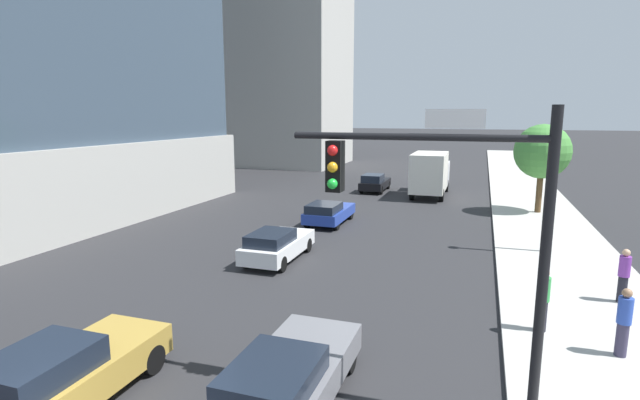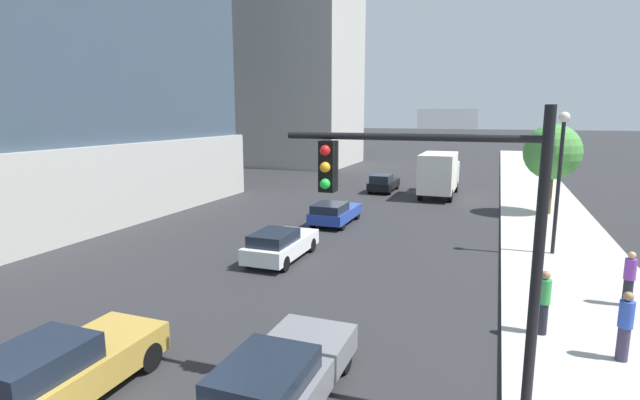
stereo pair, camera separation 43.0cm
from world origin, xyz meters
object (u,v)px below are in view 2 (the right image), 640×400
Objects in this scene: pedestrian_purple_shirt at (629,278)px; car_blue at (334,212)px; pedestrian_blue_shirt at (625,325)px; street_tree at (552,152)px; traffic_light_pole at (442,209)px; pedestrian_green_shirt at (544,302)px; car_black at (383,183)px; car_white at (280,244)px; car_gray at (281,377)px; construction_building at (292,8)px; box_truck at (439,173)px; car_gold at (67,367)px; street_lamp at (560,163)px.

car_blue is at bearing 147.09° from pedestrian_purple_shirt.
street_tree is at bearing 90.33° from pedestrian_blue_shirt.
street_tree is at bearing 94.10° from pedestrian_purple_shirt.
traffic_light_pole is 17.74m from car_blue.
pedestrian_purple_shirt is (2.69, 3.09, -0.02)m from pedestrian_green_shirt.
traffic_light_pole is 29.02m from car_black.
pedestrian_blue_shirt reaches higher than car_white.
pedestrian_purple_shirt is at bearing -4.24° from car_white.
car_white is at bearing -90.00° from car_blue.
pedestrian_purple_shirt reaches higher than car_gray.
box_truck is (19.88, -18.52, -16.63)m from construction_building.
car_gray reaches higher than car_blue.
car_white is 2.37× the size of pedestrian_green_shirt.
street_tree reaches higher than car_gold.
pedestrian_purple_shirt is (8.11, -19.34, -0.75)m from box_truck.
traffic_light_pole is 3.48× the size of pedestrian_purple_shirt.
street_tree is 3.05× the size of pedestrian_blue_shirt.
pedestrian_blue_shirt is (7.16, -23.33, -0.75)m from box_truck.
box_truck reaches higher than car_gray.
street_lamp is 1.29× the size of car_gray.
car_gold is at bearing -72.04° from construction_building.
car_gold is at bearing -145.52° from pedestrian_green_shirt.
street_lamp reaches higher than car_blue.
street_lamp is at bearing 22.93° from car_white.
car_gray is 0.70× the size of box_truck.
car_white is at bearing 156.97° from pedestrian_blue_shirt.
box_truck is 3.82× the size of pedestrian_blue_shirt.
traffic_light_pole is at bearing -48.63° from car_white.
car_black is 2.43× the size of pedestrian_blue_shirt.
pedestrian_blue_shirt is at bearing 41.03° from traffic_light_pole.
street_lamp is at bearing 54.67° from car_gold.
street_lamp is at bearing -13.23° from car_blue.
car_black is (0.00, 30.10, -0.07)m from car_gold.
car_blue is 2.39× the size of pedestrian_blue_shirt.
construction_building is at bearing 117.47° from car_blue.
construction_building is 50.18m from pedestrian_purple_shirt.
car_gold is (-7.48, -2.29, -3.55)m from traffic_light_pole.
car_black is 25.33m from pedestrian_green_shirt.
pedestrian_green_shirt is (25.30, -40.95, -17.35)m from construction_building.
street_lamp is 9.21m from pedestrian_green_shirt.
pedestrian_blue_shirt is at bearing -23.03° from car_white.
car_blue is 12.12m from box_truck.
car_gold is at bearing -125.33° from street_lamp.
pedestrian_purple_shirt is at bearing -32.91° from car_blue.
pedestrian_purple_shirt is at bearing -67.24° from box_truck.
car_white is 2.42× the size of pedestrian_blue_shirt.
pedestrian_blue_shirt is (11.58, -24.24, 0.34)m from car_black.
street_tree is 15.07m from pedestrian_purple_shirt.
pedestrian_blue_shirt is at bearing -46.26° from car_blue.
street_lamp is at bearing -93.46° from street_tree.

